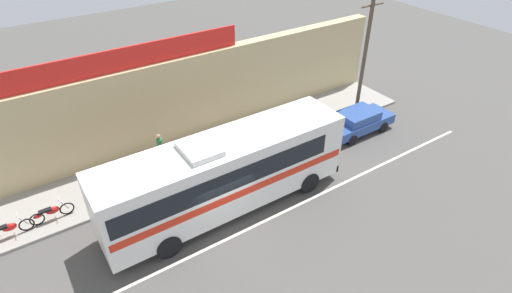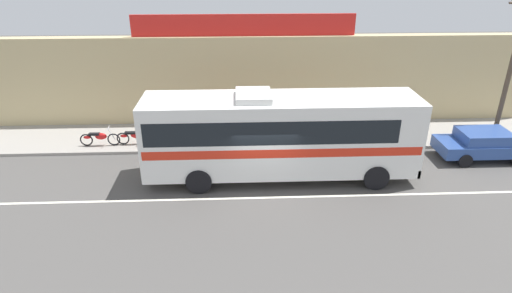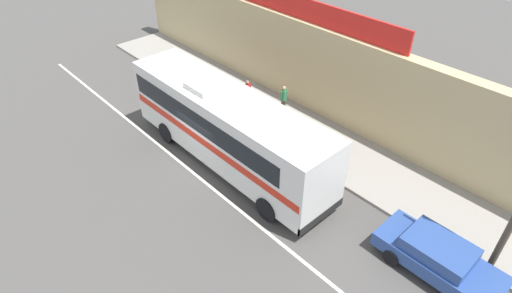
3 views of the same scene
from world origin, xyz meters
TOP-DOWN VIEW (x-y plane):
  - ground_plane at (0.00, 0.00)m, footprint 70.00×70.00m
  - sidewalk_slab at (0.00, 5.20)m, footprint 30.00×3.60m
  - storefront_facade at (0.00, 7.35)m, footprint 30.00×0.70m
  - storefront_billboard at (-0.63, 7.35)m, footprint 11.55×0.12m
  - road_center_stripe at (0.00, -0.80)m, footprint 30.00×0.14m
  - intercity_bus at (0.64, 0.91)m, footprint 11.18×2.65m
  - parked_car at (10.31, 2.27)m, footprint 4.28×1.86m
  - utility_pole at (11.60, 3.68)m, footprint 1.60×0.22m
  - motorcycle_green at (-3.56, 4.29)m, footprint 1.88×0.56m
  - motorcycle_black at (-7.81, 4.18)m, footprint 1.94×0.56m
  - motorcycle_purple at (-6.11, 4.27)m, footprint 1.84×0.56m
  - pedestrian_far_right at (-0.44, 5.72)m, footprint 0.30×0.48m
  - pedestrian_by_curb at (-2.20, 4.71)m, footprint 0.30×0.48m

SIDE VIEW (x-z plane):
  - ground_plane at x=0.00m, z-range 0.00..0.00m
  - road_center_stripe at x=0.00m, z-range 0.00..0.01m
  - sidewalk_slab at x=0.00m, z-range 0.00..0.14m
  - motorcycle_green at x=-3.56m, z-range 0.09..1.04m
  - motorcycle_black at x=-7.81m, z-range 0.09..1.04m
  - motorcycle_purple at x=-6.11m, z-range 0.09..1.04m
  - parked_car at x=10.31m, z-range 0.05..1.42m
  - pedestrian_far_right at x=-0.44m, z-range 0.27..1.88m
  - pedestrian_by_curb at x=-2.20m, z-range 0.27..1.90m
  - intercity_bus at x=0.64m, z-range 0.17..3.96m
  - storefront_facade at x=0.00m, z-range 0.00..4.80m
  - utility_pole at x=11.60m, z-range 0.27..7.52m
  - storefront_billboard at x=-0.63m, z-range 4.80..5.90m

